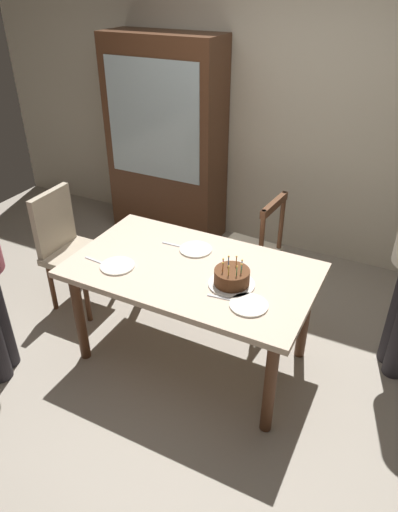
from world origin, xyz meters
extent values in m
plane|color=#9E9384|center=(0.00, 0.00, 0.00)|extent=(6.40, 6.40, 0.00)
cube|color=beige|center=(0.00, 1.85, 1.30)|extent=(6.40, 0.10, 2.60)
cube|color=beige|center=(0.00, 0.00, 0.72)|extent=(1.55, 0.90, 0.04)
cylinder|color=#56331E|center=(-0.68, -0.35, 0.35)|extent=(0.07, 0.07, 0.70)
cylinder|color=#56331E|center=(0.68, -0.35, 0.35)|extent=(0.07, 0.07, 0.70)
cylinder|color=#56331E|center=(-0.68, 0.35, 0.35)|extent=(0.07, 0.07, 0.70)
cylinder|color=#56331E|center=(0.68, 0.35, 0.35)|extent=(0.07, 0.07, 0.70)
cylinder|color=silver|center=(0.30, -0.06, 0.75)|extent=(0.28, 0.28, 0.01)
cylinder|color=#563019|center=(0.30, -0.06, 0.80)|extent=(0.21, 0.21, 0.09)
cylinder|color=#66CC72|center=(0.36, -0.06, 0.88)|extent=(0.01, 0.01, 0.05)
sphere|color=#FFC64C|center=(0.36, -0.06, 0.91)|extent=(0.01, 0.01, 0.01)
cylinder|color=#4C7FE5|center=(0.34, -0.02, 0.88)|extent=(0.01, 0.01, 0.05)
sphere|color=#FFC64C|center=(0.34, -0.02, 0.91)|extent=(0.01, 0.01, 0.01)
cylinder|color=#F2994C|center=(0.30, 0.00, 0.88)|extent=(0.01, 0.01, 0.05)
sphere|color=#FFC64C|center=(0.30, 0.00, 0.91)|extent=(0.01, 0.01, 0.01)
cylinder|color=#4C7FE5|center=(0.26, -0.02, 0.88)|extent=(0.01, 0.01, 0.05)
sphere|color=#FFC64C|center=(0.26, -0.02, 0.91)|extent=(0.01, 0.01, 0.01)
cylinder|color=#E54C4C|center=(0.24, -0.06, 0.88)|extent=(0.01, 0.01, 0.05)
sphere|color=#FFC64C|center=(0.24, -0.06, 0.91)|extent=(0.01, 0.01, 0.01)
cylinder|color=#F2994C|center=(0.25, -0.10, 0.88)|extent=(0.01, 0.01, 0.05)
sphere|color=#FFC64C|center=(0.25, -0.10, 0.91)|extent=(0.01, 0.01, 0.01)
cylinder|color=yellow|center=(0.30, -0.12, 0.88)|extent=(0.01, 0.01, 0.05)
sphere|color=#FFC64C|center=(0.30, -0.12, 0.91)|extent=(0.01, 0.01, 0.01)
cylinder|color=#66CC72|center=(0.34, -0.10, 0.88)|extent=(0.01, 0.01, 0.05)
sphere|color=#FFC64C|center=(0.34, -0.10, 0.91)|extent=(0.01, 0.01, 0.01)
cylinder|color=silver|center=(-0.43, -0.20, 0.75)|extent=(0.22, 0.22, 0.01)
cylinder|color=silver|center=(-0.08, 0.20, 0.75)|extent=(0.22, 0.22, 0.01)
cylinder|color=silver|center=(0.47, -0.20, 0.75)|extent=(0.22, 0.22, 0.01)
cube|color=silver|center=(-0.59, -0.21, 0.75)|extent=(0.18, 0.03, 0.01)
cube|color=silver|center=(-0.24, 0.19, 0.75)|extent=(0.18, 0.02, 0.01)
cube|color=silver|center=(0.31, -0.21, 0.75)|extent=(0.18, 0.04, 0.01)
cube|color=beige|center=(0.07, 0.77, 0.45)|extent=(0.47, 0.47, 0.05)
cylinder|color=#56331E|center=(-0.09, 0.95, 0.21)|extent=(0.04, 0.04, 0.42)
cylinder|color=#56331E|center=(-0.11, 0.62, 0.21)|extent=(0.04, 0.04, 0.42)
cylinder|color=#56331E|center=(0.25, 0.93, 0.21)|extent=(0.04, 0.04, 0.42)
cylinder|color=#56331E|center=(0.22, 0.59, 0.21)|extent=(0.04, 0.04, 0.42)
cylinder|color=#56331E|center=(0.28, 0.93, 0.70)|extent=(0.04, 0.04, 0.50)
cylinder|color=#56331E|center=(0.25, 0.57, 0.70)|extent=(0.04, 0.04, 0.50)
cube|color=#56331E|center=(0.27, 0.75, 0.92)|extent=(0.07, 0.40, 0.06)
cube|color=tan|center=(-1.08, 0.15, 0.45)|extent=(0.45, 0.45, 0.05)
cylinder|color=#56331E|center=(-0.90, -0.02, 0.21)|extent=(0.04, 0.04, 0.42)
cylinder|color=#56331E|center=(-0.91, 0.32, 0.21)|extent=(0.04, 0.04, 0.42)
cylinder|color=#56331E|center=(-1.24, -0.02, 0.21)|extent=(0.04, 0.04, 0.42)
cylinder|color=#56331E|center=(-1.25, 0.32, 0.21)|extent=(0.04, 0.04, 0.42)
cube|color=tan|center=(-1.28, 0.15, 0.70)|extent=(0.06, 0.40, 0.50)
cube|color=#56331E|center=(-1.09, 1.56, 0.95)|extent=(1.10, 0.44, 1.90)
cube|color=silver|center=(-1.09, 1.34, 1.20)|extent=(0.94, 0.01, 1.04)
camera|label=1|loc=(1.15, -2.17, 2.35)|focal=32.64mm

